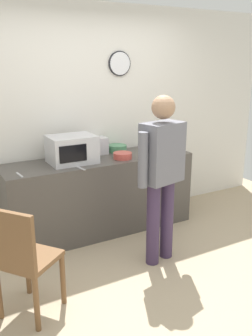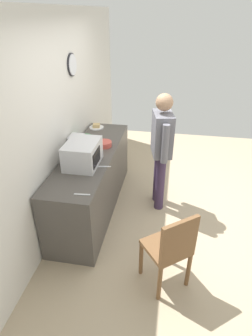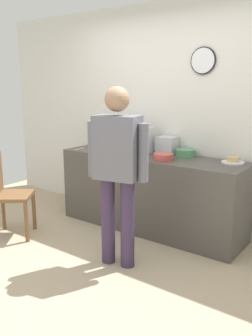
% 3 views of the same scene
% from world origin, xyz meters
% --- Properties ---
extents(ground_plane, '(6.00, 6.00, 0.00)m').
position_xyz_m(ground_plane, '(0.00, 0.00, 0.00)').
color(ground_plane, tan).
extents(back_wall, '(5.40, 0.13, 2.60)m').
position_xyz_m(back_wall, '(0.00, 1.60, 1.30)').
color(back_wall, silver).
rests_on(back_wall, ground_plane).
extents(kitchen_counter, '(2.21, 0.62, 0.88)m').
position_xyz_m(kitchen_counter, '(-0.02, 1.22, 0.44)').
color(kitchen_counter, '#4C4742').
rests_on(kitchen_counter, ground_plane).
extents(microwave, '(0.50, 0.39, 0.30)m').
position_xyz_m(microwave, '(-0.34, 1.22, 1.03)').
color(microwave, silver).
rests_on(microwave, kitchen_counter).
extents(sandwich_plate, '(0.23, 0.23, 0.07)m').
position_xyz_m(sandwich_plate, '(0.88, 1.39, 0.90)').
color(sandwich_plate, white).
rests_on(sandwich_plate, kitchen_counter).
extents(salad_bowl, '(0.23, 0.23, 0.08)m').
position_xyz_m(salad_bowl, '(0.32, 1.41, 0.92)').
color(salad_bowl, '#4C8E60').
rests_on(salad_bowl, kitchen_counter).
extents(cereal_bowl, '(0.22, 0.22, 0.07)m').
position_xyz_m(cereal_bowl, '(0.22, 1.09, 0.92)').
color(cereal_bowl, '#C64C42').
rests_on(cereal_bowl, kitchen_counter).
extents(toaster, '(0.22, 0.18, 0.20)m').
position_xyz_m(toaster, '(0.07, 1.44, 0.98)').
color(toaster, silver).
rests_on(toaster, kitchen_counter).
extents(fork_utensil, '(0.05, 0.17, 0.01)m').
position_xyz_m(fork_utensil, '(-0.35, 0.96, 0.88)').
color(fork_utensil, silver).
rests_on(fork_utensil, kitchen_counter).
extents(spoon_utensil, '(0.04, 0.17, 0.01)m').
position_xyz_m(spoon_utensil, '(-0.96, 1.03, 0.88)').
color(spoon_utensil, silver).
rests_on(spoon_utensil, kitchen_counter).
extents(person_standing, '(0.58, 0.32, 1.66)m').
position_xyz_m(person_standing, '(0.21, 0.30, 0.97)').
color(person_standing, '#3B2B4A').
rests_on(person_standing, ground_plane).
extents(wooden_chair, '(0.56, 0.56, 0.94)m').
position_xyz_m(wooden_chair, '(-1.19, 0.09, 0.52)').
color(wooden_chair, brown).
rests_on(wooden_chair, ground_plane).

